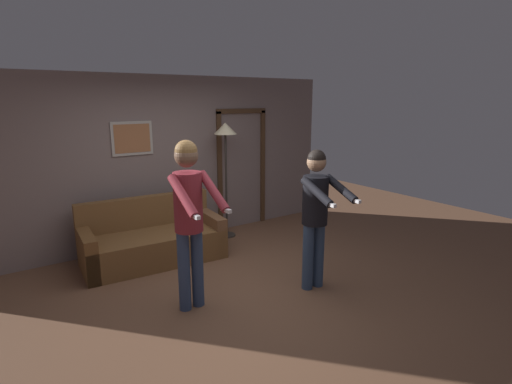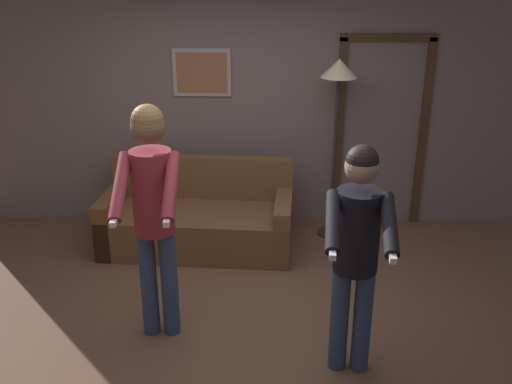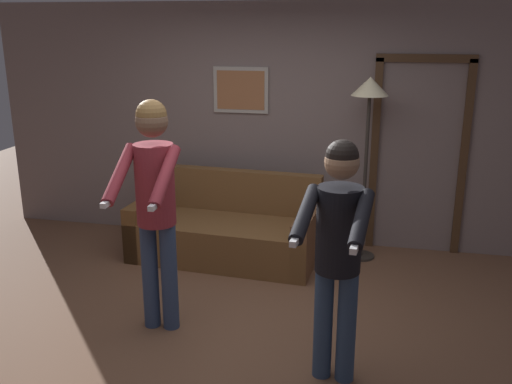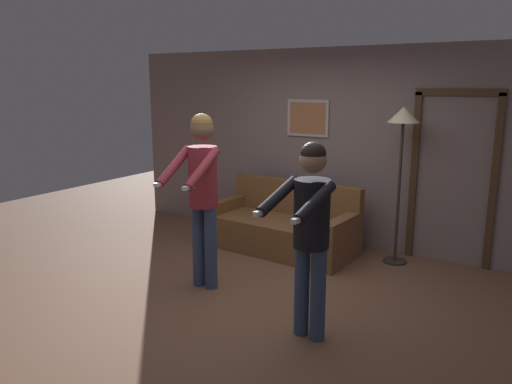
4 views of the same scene
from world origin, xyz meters
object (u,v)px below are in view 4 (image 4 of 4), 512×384
object	(u,v)px
torchiere_lamp	(403,131)
person_standing_right	(310,223)
couch	(283,229)
person_standing_left	(202,183)

from	to	relation	value
torchiere_lamp	person_standing_right	world-z (taller)	torchiere_lamp
couch	person_standing_right	xyz separation A→B (m)	(1.29, -1.92, 0.74)
couch	person_standing_left	xyz separation A→B (m)	(-0.13, -1.52, 0.86)
couch	person_standing_left	world-z (taller)	person_standing_left
couch	person_standing_right	world-z (taller)	person_standing_right
couch	person_standing_left	size ratio (longest dim) A/B	1.06
couch	person_standing_left	bearing A→B (deg)	-94.87
torchiere_lamp	person_standing_left	world-z (taller)	torchiere_lamp
person_standing_left	person_standing_right	xyz separation A→B (m)	(1.42, -0.40, -0.12)
torchiere_lamp	person_standing_right	bearing A→B (deg)	-92.67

